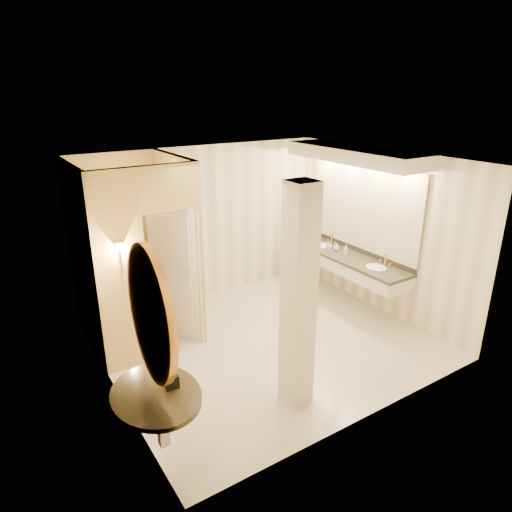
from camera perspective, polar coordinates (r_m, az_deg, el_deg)
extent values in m
plane|color=silver|center=(6.98, 1.38, -10.67)|extent=(4.50, 4.50, 0.00)
plane|color=white|center=(6.05, 1.60, 11.82)|extent=(4.50, 4.50, 0.00)
cube|color=white|center=(8.04, -6.57, 3.99)|extent=(4.50, 0.02, 2.70)
cube|color=white|center=(5.01, 14.54, -7.02)|extent=(4.50, 0.02, 2.70)
cube|color=white|center=(5.54, -18.21, -4.67)|extent=(0.02, 4.00, 2.70)
cube|color=white|center=(7.82, 15.28, 2.92)|extent=(0.02, 4.00, 2.70)
cube|color=#EFCB7D|center=(7.07, -9.65, 1.53)|extent=(0.10, 1.50, 2.70)
cube|color=#EFCB7D|center=(6.06, -16.54, -2.30)|extent=(0.65, 0.10, 2.70)
cube|color=#EFCB7D|center=(5.98, -10.86, 8.44)|extent=(0.80, 0.10, 0.60)
cube|color=silver|center=(6.70, -9.96, -2.30)|extent=(0.54, 0.65, 2.10)
cylinder|color=#D78F45|center=(5.93, -16.53, -0.74)|extent=(0.03, 0.03, 0.30)
cone|color=silver|center=(5.86, -16.72, 1.09)|extent=(0.14, 0.14, 0.14)
cube|color=silver|center=(8.07, 11.35, -0.88)|extent=(0.60, 2.40, 0.24)
cube|color=black|center=(8.03, 11.41, -0.08)|extent=(0.64, 2.44, 0.05)
cube|color=black|center=(8.19, 12.86, 0.75)|extent=(0.03, 2.40, 0.10)
ellipsoid|color=white|center=(7.62, 14.76, -1.65)|extent=(0.40, 0.44, 0.15)
cylinder|color=#D78F45|center=(7.71, 15.86, -0.45)|extent=(0.03, 0.03, 0.22)
ellipsoid|color=white|center=(8.48, 8.39, 1.09)|extent=(0.40, 0.44, 0.15)
cylinder|color=#D78F45|center=(8.56, 9.44, 2.14)|extent=(0.03, 0.03, 0.22)
cube|color=white|center=(7.97, 13.27, 6.04)|extent=(0.03, 2.40, 1.40)
cube|color=silver|center=(7.61, 12.34, 12.30)|extent=(0.75, 2.60, 0.22)
cylinder|color=black|center=(4.62, -12.40, -16.66)|extent=(1.04, 1.04, 0.05)
cube|color=silver|center=(4.82, -11.65, -19.38)|extent=(0.10, 0.10, 0.60)
cylinder|color=#EBA445|center=(4.18, -13.02, -7.21)|extent=(0.07, 1.04, 1.04)
cylinder|color=white|center=(4.19, -12.51, -7.09)|extent=(0.02, 0.83, 0.83)
cube|color=silver|center=(5.20, 5.33, -5.37)|extent=(0.31, 0.31, 2.70)
cube|color=black|center=(4.63, -10.56, -15.06)|extent=(0.14, 0.14, 0.13)
imported|color=white|center=(7.37, -14.61, -6.36)|extent=(0.58, 0.80, 0.73)
imported|color=beige|center=(8.24, 9.10, 1.33)|extent=(0.07, 0.07, 0.14)
imported|color=silver|center=(8.19, 10.03, 1.12)|extent=(0.12, 0.12, 0.13)
imported|color=#C6B28C|center=(7.98, 11.13, 0.73)|extent=(0.08, 0.08, 0.19)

